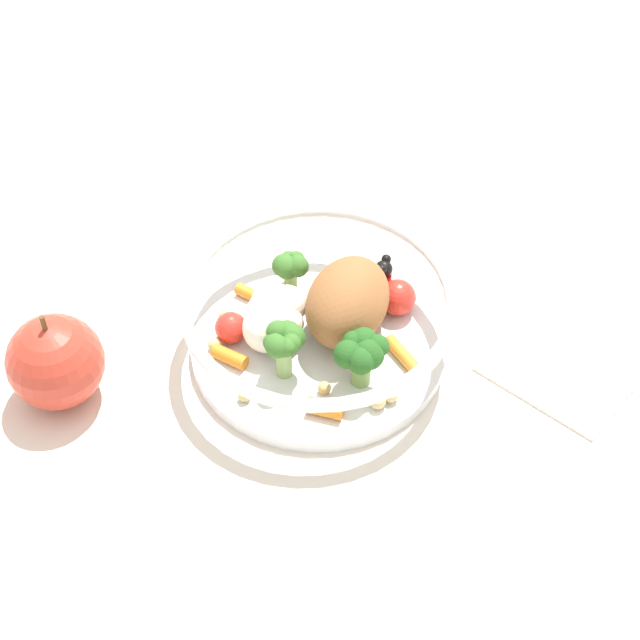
% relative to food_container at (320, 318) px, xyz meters
% --- Properties ---
extents(ground_plane, '(2.40, 2.40, 0.00)m').
position_rel_food_container_xyz_m(ground_plane, '(0.02, -0.00, -0.03)').
color(ground_plane, silver).
extents(food_container, '(0.20, 0.20, 0.07)m').
position_rel_food_container_xyz_m(food_container, '(0.00, 0.00, 0.00)').
color(food_container, white).
rests_on(food_container, ground_plane).
extents(loose_apple, '(0.07, 0.07, 0.08)m').
position_rel_food_container_xyz_m(loose_apple, '(0.09, -0.17, 0.00)').
color(loose_apple, '#BC3828').
rests_on(loose_apple, ground_plane).
extents(folded_napkin, '(0.15, 0.14, 0.01)m').
position_rel_food_container_xyz_m(folded_napkin, '(-0.04, 0.19, -0.03)').
color(folded_napkin, white).
rests_on(folded_napkin, ground_plane).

